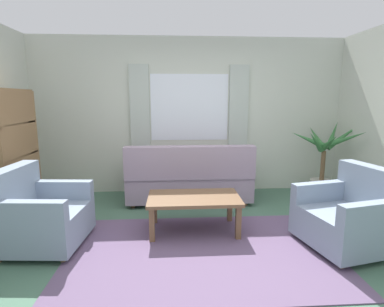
{
  "coord_description": "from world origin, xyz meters",
  "views": [
    {
      "loc": [
        -0.29,
        -2.94,
        1.6
      ],
      "look_at": [
        -0.05,
        0.7,
        0.93
      ],
      "focal_mm": 28.26,
      "sensor_mm": 36.0,
      "label": 1
    }
  ],
  "objects_px": {
    "armchair_right": "(350,216)",
    "bookshelf": "(16,161)",
    "coffee_table": "(194,201)",
    "potted_plant": "(325,162)",
    "armchair_left": "(39,215)",
    "couch": "(189,179)"
  },
  "relations": [
    {
      "from": "potted_plant",
      "to": "couch",
      "type": "bearing_deg",
      "value": -177.81
    },
    {
      "from": "armchair_left",
      "to": "coffee_table",
      "type": "xyz_separation_m",
      "value": [
        1.7,
        0.27,
        0.03
      ]
    },
    {
      "from": "armchair_left",
      "to": "potted_plant",
      "type": "relative_size",
      "value": 0.72
    },
    {
      "from": "potted_plant",
      "to": "coffee_table",
      "type": "bearing_deg",
      "value": -152.12
    },
    {
      "from": "armchair_right",
      "to": "bookshelf",
      "type": "height_order",
      "value": "bookshelf"
    },
    {
      "from": "bookshelf",
      "to": "potted_plant",
      "type": "bearing_deg",
      "value": 97.95
    },
    {
      "from": "couch",
      "to": "bookshelf",
      "type": "height_order",
      "value": "bookshelf"
    },
    {
      "from": "couch",
      "to": "potted_plant",
      "type": "distance_m",
      "value": 2.22
    },
    {
      "from": "potted_plant",
      "to": "armchair_right",
      "type": "bearing_deg",
      "value": -108.64
    },
    {
      "from": "couch",
      "to": "bookshelf",
      "type": "relative_size",
      "value": 1.1
    },
    {
      "from": "coffee_table",
      "to": "armchair_right",
      "type": "bearing_deg",
      "value": -17.17
    },
    {
      "from": "armchair_left",
      "to": "bookshelf",
      "type": "relative_size",
      "value": 0.52
    },
    {
      "from": "armchair_left",
      "to": "coffee_table",
      "type": "bearing_deg",
      "value": -76.6
    },
    {
      "from": "armchair_left",
      "to": "armchair_right",
      "type": "bearing_deg",
      "value": -89.66
    },
    {
      "from": "armchair_right",
      "to": "coffee_table",
      "type": "relative_size",
      "value": 0.9
    },
    {
      "from": "armchair_right",
      "to": "bookshelf",
      "type": "distance_m",
      "value": 4.11
    },
    {
      "from": "armchair_left",
      "to": "armchair_right",
      "type": "relative_size",
      "value": 0.91
    },
    {
      "from": "coffee_table",
      "to": "bookshelf",
      "type": "height_order",
      "value": "bookshelf"
    },
    {
      "from": "armchair_left",
      "to": "bookshelf",
      "type": "distance_m",
      "value": 1.1
    },
    {
      "from": "bookshelf",
      "to": "armchair_right",
      "type": "bearing_deg",
      "value": 75.12
    },
    {
      "from": "armchair_right",
      "to": "coffee_table",
      "type": "xyz_separation_m",
      "value": [
        -1.65,
        0.51,
        0.03
      ]
    },
    {
      "from": "armchair_left",
      "to": "bookshelf",
      "type": "bearing_deg",
      "value": 41.07
    }
  ]
}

